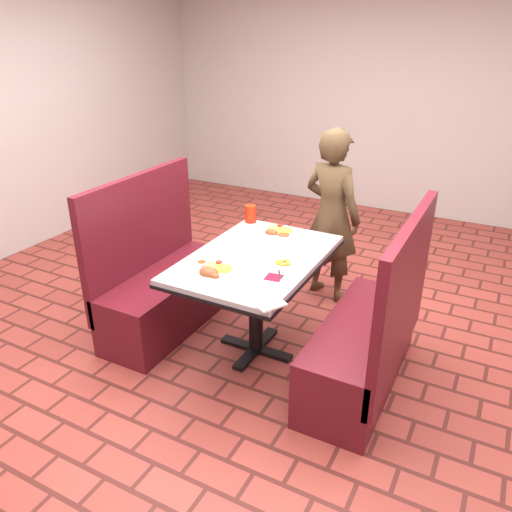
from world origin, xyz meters
The scene contains 15 objects.
room centered at (0.00, 0.00, 1.91)m, with size 7.00×7.04×2.82m.
dining_table centered at (0.00, 0.00, 0.65)m, with size 0.81×1.21×0.75m.
booth_bench_left centered at (-0.80, 0.00, 0.33)m, with size 0.47×1.20×1.17m.
booth_bench_right centered at (0.80, 0.00, 0.33)m, with size 0.47×1.20×1.17m.
diner_person centered at (0.15, 1.04, 0.72)m, with size 0.53×0.34×1.44m, color brown.
near_dinner_plate centered at (-0.11, -0.34, 0.78)m, with size 0.29×0.29×0.09m.
far_dinner_plate centered at (-0.03, 0.42, 0.78)m, with size 0.29×0.29×0.08m.
plantain_plate centered at (0.22, -0.04, 0.76)m, with size 0.16×0.16×0.02m.
maroon_napkin centered at (0.24, -0.23, 0.75)m, with size 0.10×0.10×0.00m, color maroon.
spoon_utensil centered at (0.26, -0.18, 0.76)m, with size 0.01×0.13×0.00m, color #BABBBF.
red_tumbler centered at (-0.33, 0.55, 0.82)m, with size 0.09×0.09×0.13m, color red.
paper_napkin centered at (0.33, -0.51, 0.76)m, with size 0.21×0.16×0.01m, color white.
knife_utensil centered at (-0.02, -0.33, 0.76)m, with size 0.01×0.19×0.00m, color silver.
fork_utensil centered at (-0.08, -0.39, 0.76)m, with size 0.01×0.16×0.00m, color silver.
lettuce_shreds centered at (0.04, 0.06, 0.75)m, with size 0.28×0.32×0.00m, color #85C54F, non-canonical shape.
Camera 1 is at (1.40, -2.65, 2.12)m, focal length 35.00 mm.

